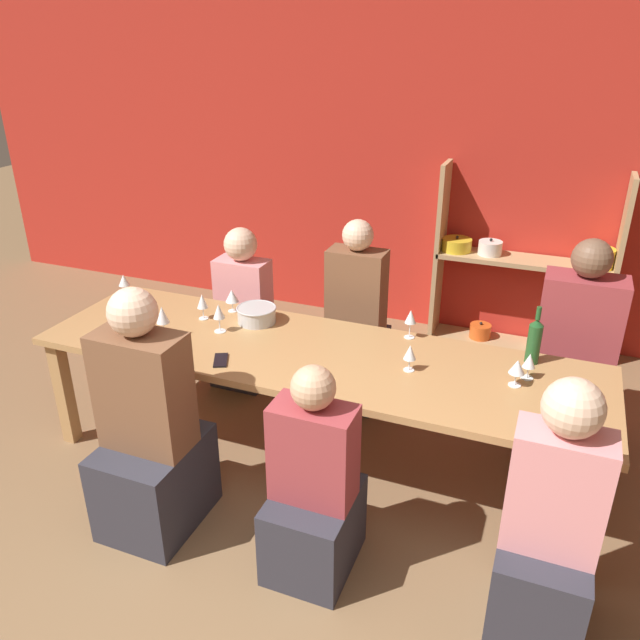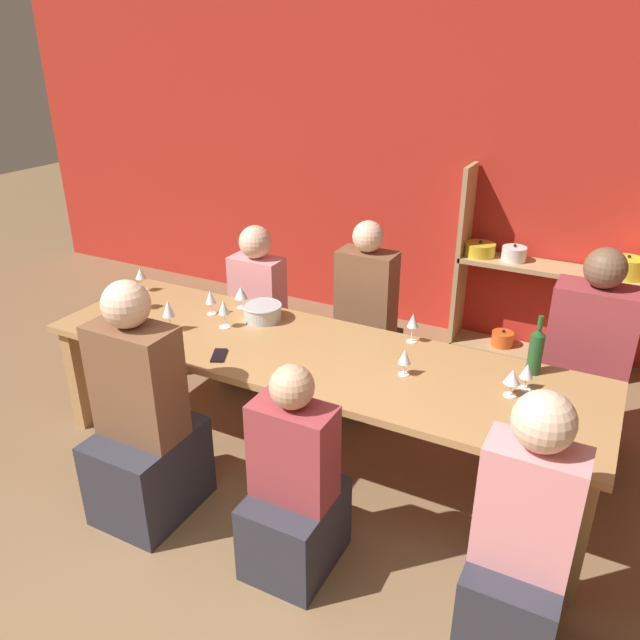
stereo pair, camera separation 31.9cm
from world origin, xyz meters
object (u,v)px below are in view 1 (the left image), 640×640
wine_glass_empty_b (529,361)px  wine_glass_red_b (124,281)px  mixing_bowl (257,314)px  wine_glass_red_a (162,316)px  person_near_c (314,497)px  wine_glass_empty_a (410,353)px  wine_glass_white_a (411,318)px  person_far_b (245,324)px  wine_glass_white_c (550,411)px  person_far_a (355,336)px  wine_bottle_green (534,340)px  person_near_a (151,443)px  person_near_b (546,546)px  dining_table (313,363)px  shelf_unit (525,287)px  wine_glass_empty_c (128,298)px  wine_glass_white_b (517,368)px  cell_phone (221,360)px  wine_glass_white_e (219,312)px  person_far_c (571,370)px  wine_glass_red_c (232,296)px  wine_glass_white_d (202,302)px

wine_glass_empty_b → wine_glass_red_b: bearing=177.5°
mixing_bowl → wine_glass_red_a: size_ratio=1.26×
person_near_c → wine_glass_empty_a: bearing=71.6°
wine_glass_empty_b → wine_glass_white_a: wine_glass_white_a is taller
person_far_b → person_near_c: bearing=127.6°
wine_glass_white_c → person_far_a: 1.70m
wine_bottle_green → person_near_a: bearing=-147.5°
wine_glass_white_c → person_near_b: 0.56m
wine_glass_empty_a → person_near_a: person_near_a is taller
mixing_bowl → wine_glass_white_a: (0.91, 0.14, 0.07)m
mixing_bowl → person_near_a: (-0.10, -0.99, -0.30)m
dining_table → person_near_a: bearing=-126.9°
wine_bottle_green → person_far_a: 1.28m
wine_glass_red_b → person_near_c: (1.74, -0.98, -0.46)m
wine_glass_empty_a → person_near_b: person_near_b is taller
dining_table → person_near_a: (-0.56, -0.75, -0.18)m
mixing_bowl → person_far_b: 0.72m
dining_table → wine_glass_empty_b: (1.12, 0.14, 0.17)m
wine_glass_empty_a → wine_glass_white_a: bearing=104.0°
wine_glass_red_a → person_far_a: 1.31m
wine_bottle_green → person_near_c: (-0.82, -1.05, -0.47)m
mixing_bowl → shelf_unit: bearing=50.4°
dining_table → wine_glass_empty_b: bearing=7.0°
wine_glass_empty_c → person_near_a: bearing=-49.0°
wine_glass_white_b → person_near_a: (-1.63, -0.79, -0.35)m
wine_glass_white_b → person_far_a: bearing=145.8°
wine_glass_empty_a → cell_phone: bearing=-164.0°
wine_glass_white_e → person_near_c: bearing=-40.2°
person_far_b → person_far_c: size_ratio=0.88×
wine_glass_white_e → person_near_b: bearing=-21.9°
wine_glass_red_b → person_far_c: (2.78, 0.57, -0.38)m
wine_glass_white_b → person_near_c: (-0.77, -0.77, -0.44)m
shelf_unit → wine_glass_white_c: size_ratio=9.75×
wine_glass_white_b → dining_table: bearing=-177.8°
person_near_a → wine_glass_red_c: bearing=96.2°
wine_glass_white_c → person_far_a: size_ratio=0.12×
dining_table → wine_glass_empty_b: 1.14m
wine_glass_white_b → wine_glass_red_b: size_ratio=0.86×
wine_bottle_green → dining_table: bearing=-164.0°
person_near_a → person_far_b: size_ratio=1.14×
wine_glass_white_c → wine_bottle_green: bearing=100.6°
wine_glass_white_a → wine_glass_empty_c: size_ratio=1.07×
wine_glass_white_d → dining_table: bearing=-11.2°
wine_glass_white_d → wine_glass_empty_c: bearing=-163.3°
wine_glass_empty_c → person_far_c: 2.73m
wine_glass_empty_b → wine_glass_white_e: size_ratio=0.80×
wine_glass_white_a → person_near_a: (-1.01, -1.12, -0.38)m
person_far_a → wine_glass_empty_b: bearing=150.5°
wine_glass_white_b → person_far_b: size_ratio=0.12×
wine_glass_empty_c → person_far_a: size_ratio=0.13×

